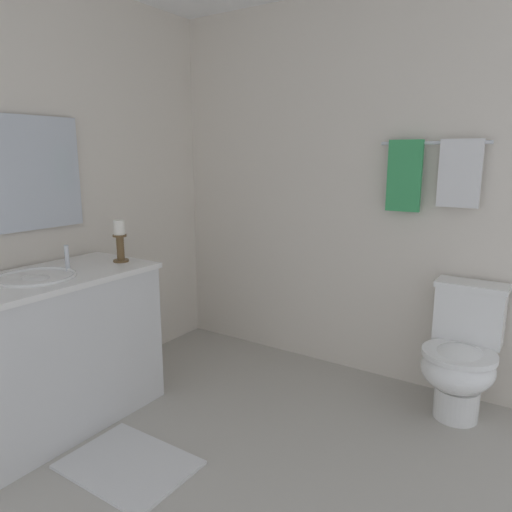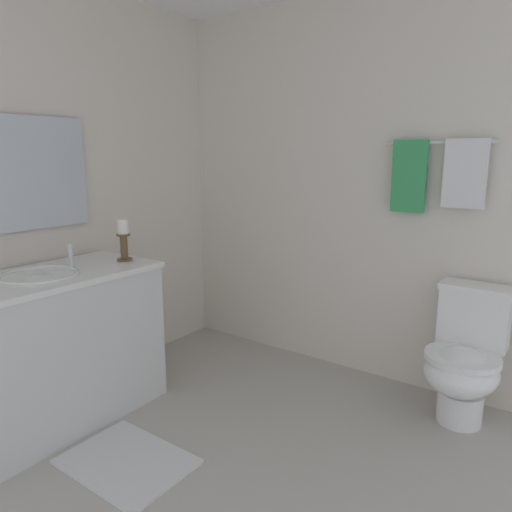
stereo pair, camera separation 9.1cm
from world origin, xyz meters
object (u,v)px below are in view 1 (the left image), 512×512
Objects in this scene: sink_basin at (37,285)px; towel_bar at (434,143)px; bath_mat at (129,465)px; vanity_cabinet at (43,354)px; candle_holder_tall at (120,240)px; towel_near_vanity at (404,176)px; toilet at (461,356)px; towel_center at (460,173)px.

towel_bar reaches higher than sink_basin.
bath_mat is at bearing -120.63° from towel_bar.
sink_basin is 1.01m from bath_mat.
candle_holder_tall is (0.07, 0.50, 0.55)m from vanity_cabinet.
sink_basin is 0.95× the size of towel_near_vanity.
towel_near_vanity is 2.17m from bath_mat.
sink_basin is 2.31m from toilet.
sink_basin is (0.00, 0.00, 0.38)m from vanity_cabinet.
towel_bar is (1.55, 1.56, 0.72)m from sink_basin.
bath_mat is (0.55, -0.50, -0.96)m from candle_holder_tall.
sink_basin is 2.31m from towel_bar.
sink_basin reaches higher than bath_mat.
toilet is at bearing 36.13° from sink_basin.
toilet is 1.02m from towel_center.
towel_bar is at bearing 45.21° from vanity_cabinet.
towel_bar reaches higher than vanity_cabinet.
sink_basin reaches higher than vanity_cabinet.
towel_near_vanity is (-0.15, -0.02, -0.19)m from towel_bar.
vanity_cabinet is at bearing -132.12° from towel_near_vanity.
towel_near_vanity is 0.70× the size of bath_mat.
towel_near_vanity is at bearing 63.48° from bath_mat.
candle_holder_tall is 0.33× the size of toilet.
towel_bar reaches higher than toilet.
vanity_cabinet is 1.64× the size of toilet.
sink_basin is 0.65× the size of towel_bar.
toilet is at bearing -57.73° from towel_center.
towel_bar is at bearing 59.37° from bath_mat.
towel_near_vanity is (1.39, 1.54, 0.53)m from sink_basin.
towel_center is (-0.13, 0.20, 0.99)m from toilet.
towel_center is (1.70, 1.54, 0.93)m from vanity_cabinet.
toilet is 1.97× the size of towel_center.
towel_center is 2.31m from bath_mat.
towel_center reaches higher than sink_basin.
bath_mat is at bearing -0.09° from sink_basin.
candle_holder_tall is 1.72m from towel_near_vanity.
towel_center is at bearing 32.65° from candle_holder_tall.
towel_center reaches higher than bath_mat.
towel_bar is (1.48, 1.06, 0.55)m from candle_holder_tall.
towel_bar is 1.03× the size of bath_mat.
sink_basin is at bearing -98.21° from candle_holder_tall.
candle_holder_tall is 0.40× the size of towel_bar.
towel_bar reaches higher than bath_mat.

